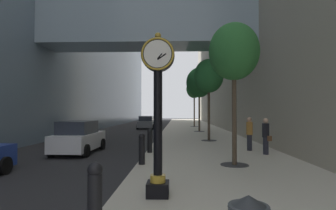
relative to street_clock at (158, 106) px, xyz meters
The scene contains 14 objects.
ground_plane 21.90m from the street_clock, 93.06° to the left, with size 110.00×110.00×0.00m, color #262628.
sidewalk_right 24.95m from the street_clock, 84.59° to the left, with size 7.01×80.00×0.14m, color beige.
street_clock is the anchor object (origin of this frame).
bollard_nearest 2.79m from the street_clock, 114.37° to the right, with size 0.27×0.27×1.24m.
bollard_third 4.40m from the street_clock, 103.29° to the left, with size 0.27×0.27×1.24m.
bollard_fourth 7.26m from the street_clock, 97.64° to the left, with size 0.27×0.27×1.24m.
street_tree_near 5.29m from the street_clock, 55.61° to the left, with size 1.98×1.98×5.62m.
street_tree_mid_near 13.29m from the street_clock, 77.98° to the left, with size 2.12×2.12×5.89m.
street_tree_mid_far 21.95m from the street_clock, 82.82° to the left, with size 2.72×2.72×6.68m.
street_tree_far 30.66m from the street_clock, 84.88° to the left, with size 2.17×2.17×6.41m.
pedestrian_walking 8.31m from the street_clock, 54.18° to the left, with size 0.48×0.52×1.77m.
pedestrian_by_clock 9.15m from the street_clock, 61.33° to the left, with size 0.48×0.48×1.80m.
car_white_near 9.17m from the street_clock, 122.48° to the left, with size 2.00×4.03×1.73m.
car_grey_far 27.93m from the street_clock, 97.27° to the left, with size 2.15×4.25×1.64m.
Camera 1 is at (1.67, -1.49, 2.26)m, focal length 28.87 mm.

